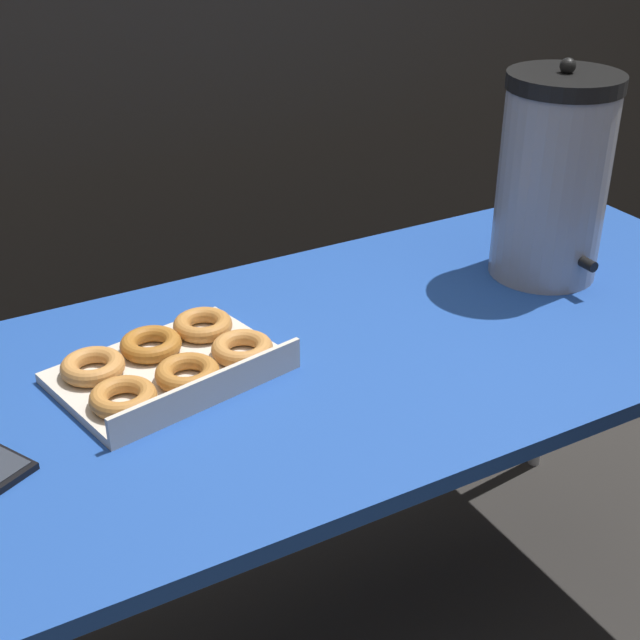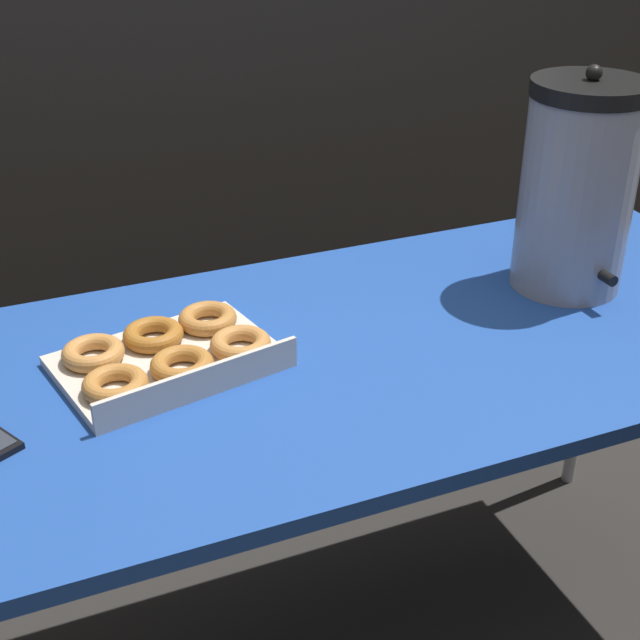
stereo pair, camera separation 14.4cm
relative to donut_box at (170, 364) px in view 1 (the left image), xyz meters
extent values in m
cube|color=#1E479E|center=(0.34, -0.05, -0.03)|extent=(1.59, 0.73, 0.03)
cylinder|color=#ADADB2|center=(1.09, 0.27, -0.42)|extent=(0.03, 0.03, 0.74)
cube|color=beige|center=(0.00, 0.00, -0.01)|extent=(0.38, 0.30, 0.02)
cube|color=beige|center=(0.02, -0.11, 0.01)|extent=(0.33, 0.08, 0.04)
torus|color=#BA7836|center=(-0.10, -0.07, 0.01)|extent=(0.10, 0.10, 0.03)
torus|color=#B3712F|center=(0.01, -0.05, 0.01)|extent=(0.14, 0.14, 0.03)
torus|color=#C48240|center=(0.11, -0.03, 0.01)|extent=(0.14, 0.14, 0.03)
torus|color=#C68441|center=(-0.11, 0.04, 0.01)|extent=(0.13, 0.13, 0.03)
torus|color=#A86624|center=(-0.01, 0.06, 0.01)|extent=(0.11, 0.11, 0.03)
torus|color=#BC7A38|center=(0.09, 0.08, 0.01)|extent=(0.14, 0.14, 0.03)
cylinder|color=#939399|center=(0.76, 0.00, 0.16)|extent=(0.20, 0.20, 0.36)
cylinder|color=black|center=(0.76, 0.00, 0.35)|extent=(0.21, 0.21, 0.03)
sphere|color=black|center=(0.76, 0.00, 0.38)|extent=(0.03, 0.03, 0.03)
cylinder|color=black|center=(0.76, -0.10, 0.04)|extent=(0.02, 0.05, 0.02)
camera|label=1|loc=(-0.37, -1.15, 0.73)|focal=50.00mm
camera|label=2|loc=(-0.24, -1.21, 0.73)|focal=50.00mm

